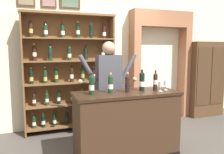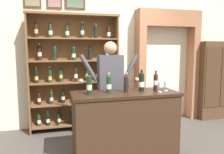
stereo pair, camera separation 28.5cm
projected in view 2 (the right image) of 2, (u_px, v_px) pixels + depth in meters
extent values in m
cube|color=beige|center=(100.00, 47.00, 4.81)|extent=(12.00, 0.16, 3.24)
cube|color=#4C331E|center=(32.00, 0.00, 4.27)|extent=(0.32, 0.02, 0.27)
cube|color=#82765A|center=(32.00, 0.00, 4.26)|extent=(0.26, 0.01, 0.22)
cube|color=#4C331E|center=(54.00, 1.00, 4.37)|extent=(0.29, 0.02, 0.27)
cube|color=gray|center=(54.00, 1.00, 4.36)|extent=(0.23, 0.01, 0.22)
cube|color=#4C331E|center=(75.00, 2.00, 4.48)|extent=(0.40, 0.02, 0.26)
cube|color=#546F59|center=(75.00, 2.00, 4.46)|extent=(0.32, 0.01, 0.20)
cube|color=brown|center=(28.00, 74.00, 4.17)|extent=(0.03, 0.30, 2.24)
cube|color=brown|center=(116.00, 72.00, 4.61)|extent=(0.03, 0.30, 2.24)
cube|color=brown|center=(74.00, 72.00, 4.53)|extent=(1.71, 0.02, 2.24)
cube|color=brown|center=(76.00, 123.00, 4.52)|extent=(1.65, 0.28, 0.03)
cylinder|color=#19381E|center=(39.00, 121.00, 4.33)|extent=(0.07, 0.07, 0.20)
sphere|color=#19381E|center=(39.00, 115.00, 4.32)|extent=(0.07, 0.07, 0.07)
cylinder|color=#19381E|center=(39.00, 114.00, 4.31)|extent=(0.03, 0.03, 0.07)
cylinder|color=navy|center=(39.00, 112.00, 4.31)|extent=(0.03, 0.03, 0.03)
cylinder|color=silver|center=(39.00, 122.00, 4.33)|extent=(0.07, 0.07, 0.06)
cylinder|color=black|center=(48.00, 120.00, 4.36)|extent=(0.07, 0.07, 0.20)
sphere|color=black|center=(48.00, 115.00, 4.34)|extent=(0.07, 0.07, 0.07)
cylinder|color=black|center=(48.00, 113.00, 4.34)|extent=(0.03, 0.03, 0.07)
cylinder|color=#99999E|center=(48.00, 112.00, 4.34)|extent=(0.03, 0.03, 0.03)
cylinder|color=silver|center=(48.00, 121.00, 4.36)|extent=(0.07, 0.07, 0.07)
cylinder|color=black|center=(59.00, 119.00, 4.44)|extent=(0.07, 0.07, 0.21)
sphere|color=black|center=(59.00, 113.00, 4.43)|extent=(0.07, 0.07, 0.07)
cylinder|color=black|center=(59.00, 111.00, 4.42)|extent=(0.03, 0.03, 0.08)
cylinder|color=maroon|center=(59.00, 110.00, 4.42)|extent=(0.03, 0.03, 0.03)
cylinder|color=beige|center=(59.00, 120.00, 4.45)|extent=(0.07, 0.07, 0.07)
cylinder|color=black|center=(71.00, 118.00, 4.49)|extent=(0.07, 0.07, 0.21)
sphere|color=black|center=(71.00, 112.00, 4.48)|extent=(0.07, 0.07, 0.07)
cylinder|color=black|center=(71.00, 111.00, 4.47)|extent=(0.03, 0.03, 0.08)
cylinder|color=navy|center=(71.00, 109.00, 4.47)|extent=(0.04, 0.04, 0.03)
cylinder|color=black|center=(71.00, 118.00, 4.49)|extent=(0.07, 0.07, 0.07)
cylinder|color=black|center=(81.00, 117.00, 4.54)|extent=(0.07, 0.07, 0.21)
sphere|color=black|center=(81.00, 112.00, 4.53)|extent=(0.07, 0.07, 0.07)
cylinder|color=black|center=(81.00, 110.00, 4.52)|extent=(0.03, 0.03, 0.07)
cylinder|color=#B79338|center=(81.00, 109.00, 4.52)|extent=(0.03, 0.03, 0.03)
cylinder|color=silver|center=(81.00, 118.00, 4.54)|extent=(0.07, 0.07, 0.07)
cylinder|color=black|center=(91.00, 116.00, 4.58)|extent=(0.07, 0.07, 0.21)
sphere|color=black|center=(91.00, 111.00, 4.57)|extent=(0.07, 0.07, 0.07)
cylinder|color=black|center=(91.00, 110.00, 4.57)|extent=(0.03, 0.03, 0.08)
cylinder|color=maroon|center=(91.00, 108.00, 4.56)|extent=(0.04, 0.04, 0.03)
cylinder|color=silver|center=(91.00, 116.00, 4.58)|extent=(0.07, 0.07, 0.07)
cylinder|color=#19381E|center=(102.00, 116.00, 4.61)|extent=(0.07, 0.07, 0.21)
sphere|color=#19381E|center=(102.00, 111.00, 4.59)|extent=(0.07, 0.07, 0.07)
cylinder|color=#19381E|center=(102.00, 109.00, 4.59)|extent=(0.03, 0.03, 0.08)
cylinder|color=#B79338|center=(102.00, 108.00, 4.59)|extent=(0.03, 0.03, 0.03)
cylinder|color=black|center=(102.00, 117.00, 4.61)|extent=(0.07, 0.07, 0.07)
cylinder|color=#19381E|center=(110.00, 116.00, 4.66)|extent=(0.07, 0.07, 0.20)
sphere|color=#19381E|center=(110.00, 111.00, 4.65)|extent=(0.07, 0.07, 0.07)
cylinder|color=#19381E|center=(110.00, 109.00, 4.64)|extent=(0.03, 0.03, 0.08)
cylinder|color=maroon|center=(110.00, 108.00, 4.64)|extent=(0.04, 0.04, 0.03)
cylinder|color=black|center=(110.00, 116.00, 4.66)|extent=(0.07, 0.07, 0.06)
cube|color=brown|center=(75.00, 103.00, 4.46)|extent=(1.65, 0.28, 0.02)
cylinder|color=black|center=(39.00, 99.00, 4.28)|extent=(0.07, 0.07, 0.21)
sphere|color=black|center=(39.00, 94.00, 4.26)|extent=(0.06, 0.06, 0.06)
cylinder|color=black|center=(39.00, 92.00, 4.26)|extent=(0.03, 0.03, 0.07)
cylinder|color=navy|center=(39.00, 91.00, 4.26)|extent=(0.03, 0.03, 0.03)
cylinder|color=beige|center=(39.00, 100.00, 4.28)|extent=(0.07, 0.07, 0.07)
cylinder|color=#19381E|center=(52.00, 99.00, 4.32)|extent=(0.07, 0.07, 0.20)
sphere|color=#19381E|center=(51.00, 93.00, 4.31)|extent=(0.06, 0.06, 0.06)
cylinder|color=#19381E|center=(51.00, 92.00, 4.30)|extent=(0.03, 0.03, 0.08)
cylinder|color=#B79338|center=(51.00, 90.00, 4.30)|extent=(0.03, 0.03, 0.03)
cylinder|color=silver|center=(52.00, 99.00, 4.32)|extent=(0.07, 0.07, 0.06)
cylinder|color=black|center=(63.00, 98.00, 4.40)|extent=(0.07, 0.07, 0.20)
sphere|color=black|center=(63.00, 92.00, 4.38)|extent=(0.06, 0.06, 0.06)
cylinder|color=black|center=(63.00, 91.00, 4.38)|extent=(0.03, 0.03, 0.07)
cylinder|color=maroon|center=(63.00, 89.00, 4.38)|extent=(0.03, 0.03, 0.03)
cylinder|color=silver|center=(63.00, 98.00, 4.40)|extent=(0.07, 0.07, 0.07)
cylinder|color=black|center=(76.00, 98.00, 4.42)|extent=(0.07, 0.07, 0.20)
sphere|color=black|center=(76.00, 92.00, 4.41)|extent=(0.06, 0.06, 0.06)
cylinder|color=black|center=(76.00, 91.00, 4.41)|extent=(0.02, 0.02, 0.08)
cylinder|color=maroon|center=(76.00, 89.00, 4.40)|extent=(0.03, 0.03, 0.03)
cylinder|color=tan|center=(76.00, 98.00, 4.42)|extent=(0.07, 0.07, 0.06)
cylinder|color=#19381E|center=(86.00, 97.00, 4.50)|extent=(0.07, 0.07, 0.20)
sphere|color=#19381E|center=(86.00, 91.00, 4.49)|extent=(0.06, 0.06, 0.06)
cylinder|color=#19381E|center=(86.00, 90.00, 4.49)|extent=(0.03, 0.03, 0.06)
cylinder|color=#99999E|center=(86.00, 89.00, 4.49)|extent=(0.03, 0.03, 0.03)
cylinder|color=silver|center=(86.00, 98.00, 4.51)|extent=(0.07, 0.07, 0.07)
cylinder|color=black|center=(100.00, 96.00, 4.56)|extent=(0.07, 0.07, 0.21)
sphere|color=black|center=(100.00, 91.00, 4.54)|extent=(0.06, 0.06, 0.06)
cylinder|color=black|center=(100.00, 89.00, 4.54)|extent=(0.03, 0.03, 0.08)
cylinder|color=navy|center=(100.00, 87.00, 4.53)|extent=(0.03, 0.03, 0.03)
cylinder|color=silver|center=(100.00, 97.00, 4.56)|extent=(0.07, 0.07, 0.07)
cylinder|color=black|center=(108.00, 95.00, 4.65)|extent=(0.07, 0.07, 0.19)
sphere|color=black|center=(108.00, 91.00, 4.64)|extent=(0.06, 0.06, 0.06)
cylinder|color=black|center=(108.00, 89.00, 4.64)|extent=(0.03, 0.03, 0.07)
cylinder|color=maroon|center=(108.00, 88.00, 4.63)|extent=(0.03, 0.03, 0.03)
cylinder|color=silver|center=(108.00, 96.00, 4.66)|extent=(0.07, 0.07, 0.06)
cube|color=brown|center=(75.00, 82.00, 4.41)|extent=(1.65, 0.28, 0.02)
cylinder|color=black|center=(36.00, 77.00, 4.20)|extent=(0.07, 0.07, 0.23)
sphere|color=black|center=(36.00, 71.00, 4.18)|extent=(0.07, 0.07, 0.07)
cylinder|color=black|center=(36.00, 69.00, 4.18)|extent=(0.03, 0.03, 0.07)
cylinder|color=#B79338|center=(36.00, 68.00, 4.18)|extent=(0.03, 0.03, 0.03)
cylinder|color=tan|center=(36.00, 78.00, 4.20)|extent=(0.07, 0.07, 0.07)
cylinder|color=#19381E|center=(50.00, 77.00, 4.28)|extent=(0.07, 0.07, 0.22)
sphere|color=#19381E|center=(50.00, 70.00, 4.26)|extent=(0.07, 0.07, 0.07)
cylinder|color=#19381E|center=(50.00, 69.00, 4.26)|extent=(0.03, 0.03, 0.08)
cylinder|color=#B79338|center=(50.00, 67.00, 4.26)|extent=(0.03, 0.03, 0.03)
cylinder|color=tan|center=(50.00, 78.00, 4.28)|extent=(0.07, 0.07, 0.07)
cylinder|color=#19381E|center=(61.00, 76.00, 4.35)|extent=(0.07, 0.07, 0.22)
sphere|color=#19381E|center=(61.00, 70.00, 4.34)|extent=(0.07, 0.07, 0.07)
cylinder|color=#19381E|center=(61.00, 68.00, 4.33)|extent=(0.03, 0.03, 0.08)
cylinder|color=navy|center=(61.00, 67.00, 4.33)|extent=(0.03, 0.03, 0.03)
cylinder|color=tan|center=(61.00, 76.00, 4.35)|extent=(0.07, 0.07, 0.07)
cylinder|color=black|center=(76.00, 76.00, 4.38)|extent=(0.07, 0.07, 0.24)
sphere|color=black|center=(76.00, 69.00, 4.36)|extent=(0.07, 0.07, 0.07)
cylinder|color=black|center=(76.00, 67.00, 4.36)|extent=(0.03, 0.03, 0.08)
cylinder|color=black|center=(76.00, 66.00, 4.36)|extent=(0.03, 0.03, 0.03)
cylinder|color=silver|center=(76.00, 76.00, 4.38)|extent=(0.07, 0.07, 0.08)
cylinder|color=#19381E|center=(87.00, 75.00, 4.50)|extent=(0.07, 0.07, 0.24)
sphere|color=#19381E|center=(87.00, 69.00, 4.48)|extent=(0.07, 0.07, 0.07)
cylinder|color=#19381E|center=(87.00, 67.00, 4.48)|extent=(0.03, 0.03, 0.08)
cylinder|color=black|center=(87.00, 65.00, 4.47)|extent=(0.03, 0.03, 0.03)
cylinder|color=tan|center=(87.00, 75.00, 4.50)|extent=(0.07, 0.07, 0.08)
cylinder|color=black|center=(98.00, 75.00, 4.55)|extent=(0.07, 0.07, 0.22)
sphere|color=black|center=(98.00, 69.00, 4.53)|extent=(0.07, 0.07, 0.07)
cylinder|color=black|center=(98.00, 68.00, 4.53)|extent=(0.03, 0.03, 0.06)
cylinder|color=#B79338|center=(98.00, 67.00, 4.53)|extent=(0.03, 0.03, 0.03)
cylinder|color=beige|center=(98.00, 76.00, 4.55)|extent=(0.07, 0.07, 0.07)
cylinder|color=black|center=(110.00, 75.00, 4.55)|extent=(0.07, 0.07, 0.23)
sphere|color=black|center=(110.00, 69.00, 4.53)|extent=(0.07, 0.07, 0.07)
cylinder|color=black|center=(110.00, 67.00, 4.53)|extent=(0.03, 0.03, 0.08)
cylinder|color=navy|center=(110.00, 66.00, 4.52)|extent=(0.03, 0.03, 0.03)
cylinder|color=tan|center=(110.00, 75.00, 4.55)|extent=(0.07, 0.07, 0.07)
cube|color=brown|center=(74.00, 61.00, 4.36)|extent=(1.65, 0.28, 0.02)
cylinder|color=black|center=(40.00, 54.00, 4.21)|extent=(0.07, 0.07, 0.23)
sphere|color=black|center=(39.00, 48.00, 4.20)|extent=(0.07, 0.07, 0.07)
cylinder|color=black|center=(39.00, 46.00, 4.19)|extent=(0.03, 0.03, 0.08)
cylinder|color=#B79338|center=(39.00, 44.00, 4.19)|extent=(0.03, 0.03, 0.03)
cylinder|color=beige|center=(40.00, 54.00, 4.21)|extent=(0.08, 0.08, 0.07)
cylinder|color=black|center=(55.00, 54.00, 4.22)|extent=(0.07, 0.07, 0.22)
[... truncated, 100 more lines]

